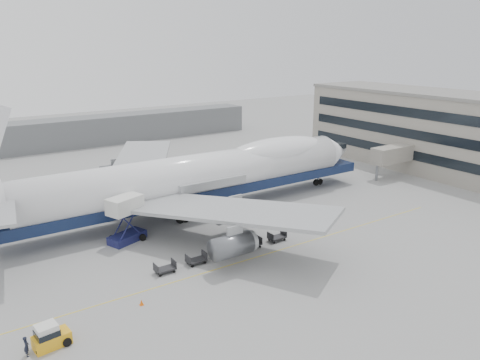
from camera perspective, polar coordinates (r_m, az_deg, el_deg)
ground at (r=62.27m, az=0.09°, el=-7.00°), size 260.00×260.00×0.00m
apron_line at (r=57.83m, az=3.45°, el=-8.94°), size 60.00×0.15×0.01m
terminal at (r=97.85m, az=26.26°, el=4.72°), size 24.20×70.40×15.60m
hangar at (r=121.29m, az=-23.04°, el=4.98°), size 110.00×8.00×7.00m
airliner at (r=70.39m, az=-4.95°, el=0.57°), size 67.00×55.30×19.98m
catering_truck at (r=61.61m, az=-13.77°, el=-4.32°), size 5.33×4.46×6.06m
baggage_tug at (r=44.42m, az=-22.17°, el=-17.28°), size 3.12×1.92×2.16m
ground_worker at (r=44.10m, az=-24.59°, el=-17.95°), size 0.47×0.68×1.79m
traffic_cone at (r=48.28m, az=-11.93°, el=-14.39°), size 0.40×0.40×0.60m
dolly_0 at (r=53.73m, az=-9.13°, el=-10.59°), size 2.30×1.35×1.30m
dolly_1 at (r=55.29m, az=-5.35°, el=-9.63°), size 2.30×1.35×1.30m
dolly_2 at (r=57.08m, az=-1.82°, el=-8.69°), size 2.30×1.35×1.30m
dolly_3 at (r=59.09m, az=1.47°, el=-7.78°), size 2.30×1.35×1.30m
dolly_4 at (r=61.29m, az=4.53°, el=-6.91°), size 2.30×1.35×1.30m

